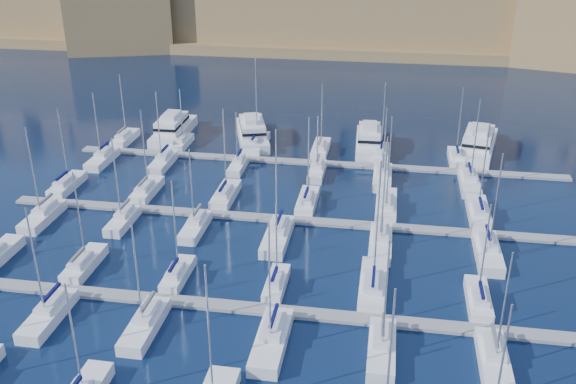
% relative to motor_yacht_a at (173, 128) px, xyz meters
% --- Properties ---
extents(ground, '(600.00, 600.00, 0.00)m').
position_rel_motor_yacht_a_xyz_m(ground, '(28.25, -41.23, -1.73)').
color(ground, black).
rests_on(ground, ground).
extents(pontoon_mid_near, '(84.00, 2.00, 0.40)m').
position_rel_motor_yacht_a_xyz_m(pontoon_mid_near, '(28.25, -53.23, -1.53)').
color(pontoon_mid_near, slate).
rests_on(pontoon_mid_near, ground).
extents(pontoon_mid_far, '(84.00, 2.00, 0.40)m').
position_rel_motor_yacht_a_xyz_m(pontoon_mid_far, '(28.25, -31.23, -1.53)').
color(pontoon_mid_far, slate).
rests_on(pontoon_mid_far, ground).
extents(pontoon_far, '(84.00, 2.00, 0.40)m').
position_rel_motor_yacht_a_xyz_m(pontoon_far, '(28.25, -9.23, -1.53)').
color(pontoon_far, slate).
rests_on(pontoon_far, ground).
extents(sailboat_13, '(2.53, 8.44, 12.99)m').
position_rel_motor_yacht_a_xyz_m(sailboat_13, '(4.79, -48.12, -1.00)').
color(sailboat_13, silver).
rests_on(sailboat_13, ground).
extents(sailboat_14, '(2.24, 7.48, 12.92)m').
position_rel_motor_yacht_a_xyz_m(sailboat_14, '(16.84, -48.59, -1.00)').
color(sailboat_14, silver).
rests_on(sailboat_14, ground).
extents(sailboat_15, '(2.19, 7.30, 11.09)m').
position_rel_motor_yacht_a_xyz_m(sailboat_15, '(28.78, -48.68, -1.02)').
color(sailboat_15, silver).
rests_on(sailboat_15, ground).
extents(sailboat_16, '(3.10, 10.33, 16.23)m').
position_rel_motor_yacht_a_xyz_m(sailboat_16, '(39.92, -47.19, -0.95)').
color(sailboat_16, silver).
rests_on(sailboat_16, ground).
extents(sailboat_17, '(2.48, 8.27, 12.53)m').
position_rel_motor_yacht_a_xyz_m(sailboat_17, '(51.62, -48.20, -1.00)').
color(sailboat_17, silver).
rests_on(sailboat_17, ground).
extents(sailboat_19, '(2.71, 9.03, 14.06)m').
position_rel_motor_yacht_a_xyz_m(sailboat_19, '(5.73, -58.63, -0.98)').
color(sailboat_19, silver).
rests_on(sailboat_19, ground).
extents(sailboat_20, '(2.71, 9.05, 13.13)m').
position_rel_motor_yacht_a_xyz_m(sailboat_20, '(16.62, -58.64, -0.99)').
color(sailboat_20, silver).
rests_on(sailboat_20, ground).
extents(sailboat_21, '(3.01, 10.02, 14.81)m').
position_rel_motor_yacht_a_xyz_m(sailboat_21, '(30.21, -59.12, -0.97)').
color(sailboat_21, silver).
rests_on(sailboat_21, ground).
extents(sailboat_22, '(2.70, 8.98, 13.52)m').
position_rel_motor_yacht_a_xyz_m(sailboat_22, '(41.24, -58.61, -0.99)').
color(sailboat_22, silver).
rests_on(sailboat_22, ground).
extents(sailboat_23, '(2.73, 9.11, 13.34)m').
position_rel_motor_yacht_a_xyz_m(sailboat_23, '(51.98, -58.67, -0.99)').
color(sailboat_23, silver).
rests_on(sailboat_23, ground).
extents(sailboat_24, '(2.65, 8.82, 13.20)m').
position_rel_motor_yacht_a_xyz_m(sailboat_24, '(-8.61, -25.93, -0.99)').
color(sailboat_24, silver).
rests_on(sailboat_24, ground).
extents(sailboat_25, '(2.64, 8.80, 13.68)m').
position_rel_motor_yacht_a_xyz_m(sailboat_25, '(4.47, -25.94, -0.99)').
color(sailboat_25, silver).
rests_on(sailboat_25, ground).
extents(sailboat_26, '(2.79, 9.31, 14.32)m').
position_rel_motor_yacht_a_xyz_m(sailboat_26, '(16.84, -25.69, -0.98)').
color(sailboat_26, silver).
rests_on(sailboat_26, ground).
extents(sailboat_27, '(2.65, 8.82, 13.88)m').
position_rel_motor_yacht_a_xyz_m(sailboat_27, '(29.34, -25.93, -0.99)').
color(sailboat_27, silver).
rests_on(sailboat_27, ground).
extents(sailboat_28, '(2.96, 9.87, 14.38)m').
position_rel_motor_yacht_a_xyz_m(sailboat_28, '(40.87, -25.42, -0.97)').
color(sailboat_28, silver).
rests_on(sailboat_28, ground).
extents(sailboat_29, '(2.86, 9.53, 14.06)m').
position_rel_motor_yacht_a_xyz_m(sailboat_29, '(53.94, -25.58, -0.98)').
color(sailboat_29, silver).
rests_on(sailboat_29, ground).
extents(sailboat_30, '(2.77, 9.22, 14.38)m').
position_rel_motor_yacht_a_xyz_m(sailboat_30, '(-6.80, -36.73, -0.98)').
color(sailboat_30, silver).
rests_on(sailboat_30, ground).
extents(sailboat_31, '(2.41, 8.04, 13.29)m').
position_rel_motor_yacht_a_xyz_m(sailboat_31, '(4.83, -36.15, -1.00)').
color(sailboat_31, silver).
rests_on(sailboat_31, ground).
extents(sailboat_32, '(2.52, 8.39, 12.45)m').
position_rel_motor_yacht_a_xyz_m(sailboat_32, '(15.35, -36.32, -1.00)').
color(sailboat_32, silver).
rests_on(sailboat_32, ground).
extents(sailboat_33, '(3.08, 10.28, 16.16)m').
position_rel_motor_yacht_a_xyz_m(sailboat_33, '(26.90, -37.24, -0.95)').
color(sailboat_33, silver).
rests_on(sailboat_33, ground).
extents(sailboat_34, '(2.85, 9.50, 15.82)m').
position_rel_motor_yacht_a_xyz_m(sailboat_34, '(40.43, -36.86, -0.96)').
color(sailboat_34, silver).
rests_on(sailboat_34, ground).
extents(sailboat_35, '(3.01, 10.04, 14.62)m').
position_rel_motor_yacht_a_xyz_m(sailboat_35, '(53.88, -37.13, -0.97)').
color(sailboat_35, silver).
rests_on(sailboat_35, ground).
extents(sailboat_36, '(2.55, 8.50, 12.99)m').
position_rel_motor_yacht_a_xyz_m(sailboat_36, '(-8.05, -4.09, -1.00)').
color(sailboat_36, silver).
rests_on(sailboat_36, ground).
extents(sailboat_37, '(2.26, 7.54, 10.92)m').
position_rel_motor_yacht_a_xyz_m(sailboat_37, '(3.24, -4.56, -1.02)').
color(sailboat_37, silver).
rests_on(sailboat_37, ground).
extents(sailboat_38, '(3.16, 10.52, 16.78)m').
position_rel_motor_yacht_a_xyz_m(sailboat_38, '(16.85, -3.09, -0.95)').
color(sailboat_38, silver).
rests_on(sailboat_38, ground).
extents(sailboat_39, '(2.75, 9.16, 12.77)m').
position_rel_motor_yacht_a_xyz_m(sailboat_39, '(28.72, -3.77, -0.99)').
color(sailboat_39, silver).
rests_on(sailboat_39, ground).
extents(sailboat_40, '(2.54, 8.48, 13.61)m').
position_rel_motor_yacht_a_xyz_m(sailboat_40, '(39.50, -4.10, -0.99)').
color(sailboat_40, silver).
rests_on(sailboat_40, ground).
extents(sailboat_41, '(2.45, 8.17, 13.29)m').
position_rel_motor_yacht_a_xyz_m(sailboat_41, '(52.34, -4.25, -0.99)').
color(sailboat_41, silver).
rests_on(sailboat_41, ground).
extents(sailboat_42, '(2.73, 9.08, 12.86)m').
position_rel_motor_yacht_a_xyz_m(sailboat_42, '(-7.79, -14.66, -0.99)').
color(sailboat_42, silver).
rests_on(sailboat_42, ground).
extents(sailboat_43, '(2.63, 8.75, 13.47)m').
position_rel_motor_yacht_a_xyz_m(sailboat_43, '(3.01, -14.50, -0.99)').
color(sailboat_43, silver).
rests_on(sailboat_43, ground).
extents(sailboat_44, '(2.21, 7.37, 10.46)m').
position_rel_motor_yacht_a_xyz_m(sailboat_44, '(16.00, -13.82, -1.03)').
color(sailboat_44, silver).
rests_on(sailboat_44, ground).
extents(sailboat_45, '(2.38, 7.92, 10.58)m').
position_rel_motor_yacht_a_xyz_m(sailboat_45, '(29.37, -14.08, -1.02)').
color(sailboat_45, silver).
rests_on(sailboat_45, ground).
extents(sailboat_46, '(2.88, 9.61, 12.80)m').
position_rel_motor_yacht_a_xyz_m(sailboat_46, '(40.02, -14.92, -0.99)').
color(sailboat_46, silver).
rests_on(sailboat_46, ground).
extents(sailboat_47, '(2.89, 9.63, 14.78)m').
position_rel_motor_yacht_a_xyz_m(sailboat_47, '(53.63, -14.93, -0.97)').
color(sailboat_47, silver).
rests_on(sailboat_47, ground).
extents(motor_yacht_a, '(5.05, 16.16, 5.25)m').
position_rel_motor_yacht_a_xyz_m(motor_yacht_a, '(0.00, 0.00, 0.00)').
color(motor_yacht_a, silver).
rests_on(motor_yacht_a, ground).
extents(motor_yacht_b, '(9.73, 17.55, 5.25)m').
position_rel_motor_yacht_a_xyz_m(motor_yacht_b, '(15.32, 0.36, 0.00)').
color(motor_yacht_b, silver).
rests_on(motor_yacht_b, ground).
extents(motor_yacht_c, '(5.18, 15.29, 5.25)m').
position_rel_motor_yacht_a_xyz_m(motor_yacht_c, '(37.14, -0.47, -0.00)').
color(motor_yacht_c, silver).
rests_on(motor_yacht_c, ground).
extents(motor_yacht_d, '(8.94, 18.88, 5.25)m').
position_rel_motor_yacht_a_xyz_m(motor_yacht_d, '(56.47, 1.00, 0.00)').
color(motor_yacht_d, silver).
rests_on(motor_yacht_d, ground).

